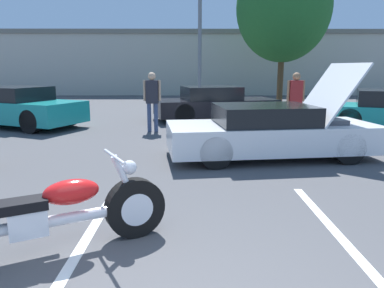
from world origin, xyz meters
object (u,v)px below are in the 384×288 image
at_px(tree_background, 284,7).
at_px(show_car_hood_open, 272,131).
at_px(parked_car_mid_row, 214,104).
at_px(parked_car_left_row, 20,108).
at_px(motorcycle, 43,218).
at_px(light_pole, 202,22).
at_px(spectator_midground, 152,97).
at_px(spectator_near_motorcycle, 296,97).

relative_size(tree_background, show_car_hood_open, 1.74).
height_order(show_car_hood_open, parked_car_mid_row, show_car_hood_open).
distance_m(tree_background, parked_car_left_row, 14.29).
height_order(tree_background, show_car_hood_open, tree_background).
bearing_deg(motorcycle, parked_car_mid_row, 48.89).
xyz_separation_m(parked_car_mid_row, parked_car_left_row, (-6.37, -1.57, 0.04)).
relative_size(light_pole, spectator_midground, 4.15).
bearing_deg(show_car_hood_open, motorcycle, -134.34).
distance_m(light_pole, spectator_near_motorcycle, 8.64).
relative_size(motorcycle, parked_car_left_row, 0.54).
bearing_deg(spectator_midground, show_car_hood_open, -49.14).
xyz_separation_m(motorcycle, show_car_hood_open, (3.23, 4.26, 0.15)).
bearing_deg(spectator_near_motorcycle, show_car_hood_open, -113.11).
bearing_deg(parked_car_mid_row, tree_background, 46.60).
xyz_separation_m(tree_background, parked_car_mid_row, (-4.07, -7.14, -4.43)).
distance_m(parked_car_left_row, spectator_near_motorcycle, 8.65).
bearing_deg(motorcycle, spectator_midground, 59.38).
distance_m(light_pole, spectator_midground, 8.36).
xyz_separation_m(light_pole, motorcycle, (-2.08, -15.18, -3.61)).
bearing_deg(show_car_hood_open, parked_car_left_row, 142.43).
bearing_deg(light_pole, motorcycle, -97.78).
relative_size(spectator_near_motorcycle, spectator_midground, 1.00).
bearing_deg(motorcycle, light_pole, 54.50).
distance_m(show_car_hood_open, spectator_near_motorcycle, 3.53).
height_order(spectator_near_motorcycle, spectator_midground, spectator_midground).
xyz_separation_m(light_pole, show_car_hood_open, (1.16, -10.93, -3.46)).
xyz_separation_m(show_car_hood_open, spectator_near_motorcycle, (1.37, 3.22, 0.49)).
distance_m(light_pole, motorcycle, 15.74).
xyz_separation_m(motorcycle, parked_car_left_row, (-3.98, 8.49, 0.21)).
bearing_deg(parked_car_left_row, light_pole, 72.33).
bearing_deg(motorcycle, spectator_near_motorcycle, 30.65).
relative_size(show_car_hood_open, spectator_near_motorcycle, 2.59).
bearing_deg(tree_background, spectator_near_motorcycle, -100.85).
distance_m(show_car_hood_open, parked_car_mid_row, 5.86).
distance_m(tree_background, spectator_midground, 12.08).
relative_size(light_pole, parked_car_mid_row, 1.57).
height_order(tree_background, parked_car_mid_row, tree_background).
relative_size(show_car_hood_open, spectator_midground, 2.58).
height_order(tree_background, motorcycle, tree_background).
bearing_deg(tree_background, parked_car_left_row, -140.18).
xyz_separation_m(light_pole, tree_background, (4.39, 2.02, 0.99)).
relative_size(light_pole, tree_background, 0.92).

